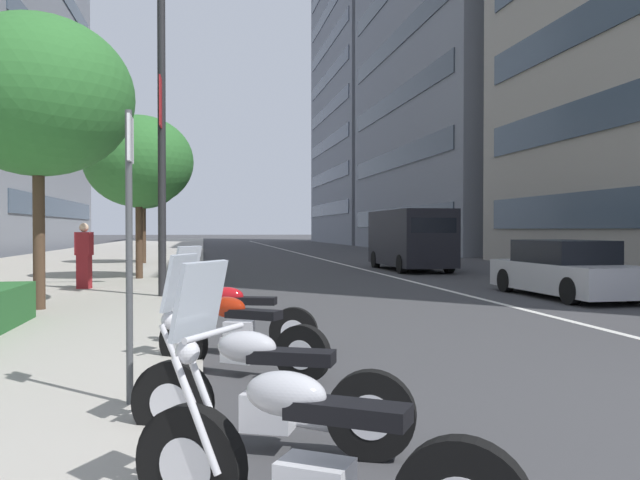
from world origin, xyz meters
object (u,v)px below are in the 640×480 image
Objects in this scene: parking_sign_by_curb at (130,228)px; street_lamp_with_banners at (179,77)px; delivery_van_ahead at (410,238)px; motorcycle_nearest_camera at (263,393)px; motorcycle_far_end_row at (237,337)px; street_tree_far_plaza at (38,97)px; street_tree_mid_sidewalk at (139,162)px; pedestrian_on_plaza at (84,255)px; street_tree_by_lamp_post at (143,177)px; motorcycle_mid_row at (309,462)px; car_mid_block_traffic at (564,271)px; motorcycle_by_sign_pole at (237,323)px.

street_lamp_with_banners is at bearing -0.54° from parking_sign_by_curb.
motorcycle_nearest_camera is at bearing 159.13° from delivery_van_ahead.
motorcycle_far_end_row is at bearing 156.24° from delivery_van_ahead.
street_tree_mid_sidewalk is (7.65, -1.12, -0.42)m from street_tree_far_plaza.
street_lamp_with_banners is 5.35m from pedestrian_on_plaza.
street_tree_by_lamp_post is at bearing -1.43° from street_tree_far_plaza.
motorcycle_mid_row is at bearing -171.76° from street_tree_mid_sidewalk.
street_tree_far_plaza is 5.39m from pedestrian_on_plaza.
motorcycle_mid_row reaches higher than car_mid_block_traffic.
motorcycle_far_end_row is at bearing 104.34° from motorcycle_by_sign_pole.
street_tree_far_plaza is 1.04× the size of street_tree_by_lamp_post.
street_tree_mid_sidewalk is at bearing 5.14° from parking_sign_by_curb.
street_tree_mid_sidewalk reaches higher than pedestrian_on_plaza.
street_lamp_with_banners reaches higher than motorcycle_by_sign_pole.
parking_sign_by_curb is at bearing 131.89° from car_mid_block_traffic.
delivery_van_ahead is 1.01× the size of street_tree_far_plaza.
street_tree_far_plaza is (9.67, 3.63, 3.75)m from motorcycle_mid_row.
motorcycle_nearest_camera is 1.10× the size of motorcycle_far_end_row.
delivery_van_ahead is at bearing -78.28° from motorcycle_far_end_row.
street_tree_far_plaza reaches higher than street_tree_mid_sidewalk.
street_tree_far_plaza reaches higher than motorcycle_far_end_row.
motorcycle_by_sign_pole is 12.70m from street_tree_mid_sidewalk.
parking_sign_by_curb is (2.47, 1.17, 1.24)m from motorcycle_mid_row.
pedestrian_on_plaza reaches higher than motorcycle_nearest_camera.
street_tree_by_lamp_post is at bearing 8.09° from street_lamp_with_banners.
motorcycle_nearest_camera is 16.35m from street_tree_mid_sidewalk.
street_tree_far_plaza is 7.75m from street_tree_mid_sidewalk.
motorcycle_mid_row is 14.46m from pedestrian_on_plaza.
motorcycle_far_end_row is 11.02m from car_mid_block_traffic.
car_mid_block_traffic is 0.82× the size of delivery_van_ahead.
street_lamp_with_banners is at bearing 85.68° from car_mid_block_traffic.
delivery_van_ahead is 16.97m from street_tree_far_plaza.
motorcycle_by_sign_pole is at bearing -168.63° from street_tree_mid_sidewalk.
delivery_van_ahead reaches higher than motorcycle_mid_row.
car_mid_block_traffic is at bearing -127.34° from motorcycle_by_sign_pole.
car_mid_block_traffic is 12.14m from pedestrian_on_plaza.
street_tree_mid_sidewalk is at bearing -44.21° from motorcycle_far_end_row.
motorcycle_far_end_row is 0.41× the size of car_mid_block_traffic.
motorcycle_by_sign_pole is 0.37× the size of delivery_van_ahead.
delivery_van_ahead is 11.54m from street_tree_mid_sidewalk.
motorcycle_far_end_row is 19.55m from delivery_van_ahead.
motorcycle_by_sign_pole is at bearing -20.72° from parking_sign_by_curb.
street_tree_far_plaza reaches higher than street_tree_by_lamp_post.
street_tree_mid_sidewalk is at bearing 114.18° from delivery_van_ahead.
delivery_van_ahead reaches higher than motorcycle_nearest_camera.
pedestrian_on_plaza is at bearing 178.36° from street_tree_by_lamp_post.
parking_sign_by_curb is at bearing 86.84° from motorcycle_by_sign_pole.
delivery_van_ahead is (17.83, -7.96, 0.88)m from motorcycle_far_end_row.
car_mid_block_traffic is at bearing -47.23° from parking_sign_by_curb.
street_lamp_with_banners is 1.66× the size of street_tree_mid_sidewalk.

